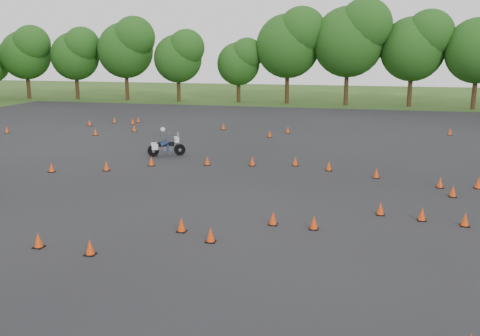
{
  "coord_description": "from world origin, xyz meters",
  "views": [
    {
      "loc": [
        4.7,
        -16.1,
        5.88
      ],
      "look_at": [
        0.0,
        4.0,
        1.2
      ],
      "focal_mm": 40.0,
      "sensor_mm": 36.0,
      "label": 1
    }
  ],
  "objects": [
    {
      "name": "ground",
      "position": [
        0.0,
        0.0,
        0.0
      ],
      "size": [
        140.0,
        140.0,
        0.0
      ],
      "primitive_type": "plane",
      "color": "#2D5119",
      "rests_on": "ground"
    },
    {
      "name": "asphalt_pad",
      "position": [
        0.0,
        6.0,
        0.01
      ],
      "size": [
        62.0,
        62.0,
        0.0
      ],
      "primitive_type": "plane",
      "color": "black",
      "rests_on": "ground"
    },
    {
      "name": "treeline",
      "position": [
        0.9,
        34.76,
        4.69
      ],
      "size": [
        86.95,
        32.37,
        11.13
      ],
      "color": "#1E4914",
      "rests_on": "ground"
    },
    {
      "name": "traffic_cones",
      "position": [
        -0.05,
        5.57,
        0.23
      ],
      "size": [
        36.87,
        33.31,
        0.45
      ],
      "color": "#E13C09",
      "rests_on": "asphalt_pad"
    },
    {
      "name": "rider_grey",
      "position": [
        -5.86,
        11.21,
        0.81
      ],
      "size": [
        2.14,
        1.53,
        1.6
      ],
      "primitive_type": null,
      "rotation": [
        0.0,
        0.0,
        0.48
      ],
      "color": "#363A3D",
      "rests_on": "ground"
    }
  ]
}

